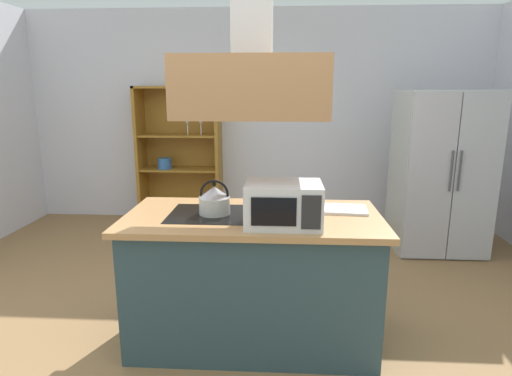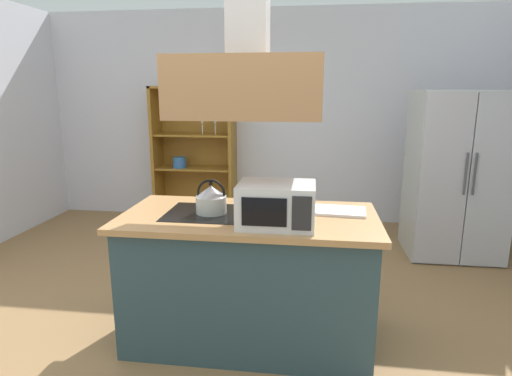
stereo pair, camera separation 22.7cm
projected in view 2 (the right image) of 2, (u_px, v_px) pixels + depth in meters
ground_plane at (227, 341)px, 2.95m from camera, size 7.80×7.80×0.00m
wall_back at (271, 118)px, 5.54m from camera, size 6.00×0.12×2.70m
kitchen_island at (249, 277)px, 2.90m from camera, size 1.69×0.85×0.90m
range_hood at (248, 71)px, 2.59m from camera, size 0.90×0.70×1.17m
refrigerator at (456, 175)px, 4.35m from camera, size 0.90×0.78×1.70m
dish_cabinet at (195, 162)px, 5.59m from camera, size 1.05×0.40×1.75m
kettle at (211, 199)px, 2.81m from camera, size 0.21×0.21×0.23m
cutting_board at (340, 211)px, 2.85m from camera, size 0.36×0.27×0.02m
microwave at (276, 205)px, 2.55m from camera, size 0.46×0.35×0.26m
wine_glass_on_counter at (290, 190)px, 2.83m from camera, size 0.08×0.08×0.21m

